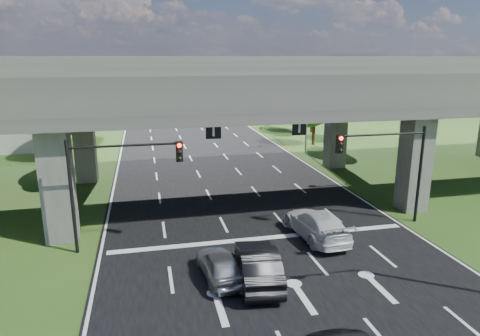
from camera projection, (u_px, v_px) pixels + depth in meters
name	position (u px, v px, depth m)	size (l,w,h in m)	color
ground	(283.00, 268.00, 20.85)	(160.00, 160.00, 0.00)	#274917
road	(238.00, 202.00, 30.28)	(18.00, 120.00, 0.03)	black
overpass	(232.00, 87.00, 30.18)	(80.00, 15.00, 10.00)	#34312F
signal_right	(390.00, 158.00, 25.19)	(5.76, 0.54, 6.00)	black
signal_left	(114.00, 173.00, 21.84)	(5.76, 0.54, 6.00)	black
streetlight_far	(304.00, 98.00, 44.18)	(3.38, 0.25, 10.00)	gray
streetlight_beyond	(262.00, 87.00, 59.28)	(3.38, 0.25, 10.00)	gray
tree_left_near	(61.00, 112.00, 41.19)	(4.50, 4.50, 7.80)	black
tree_left_mid	(46.00, 110.00, 48.26)	(3.91, 3.90, 6.76)	black
tree_left_far	(90.00, 94.00, 56.42)	(4.80, 4.80, 8.32)	black
tree_right_near	(315.00, 106.00, 48.93)	(4.20, 4.20, 7.28)	black
tree_right_mid	(313.00, 101.00, 57.20)	(3.91, 3.90, 6.76)	black
tree_right_far	(267.00, 92.00, 63.74)	(4.50, 4.50, 7.80)	black
car_silver	(220.00, 265.00, 19.64)	(1.59, 3.96, 1.35)	#B3B7BC
car_dark	(258.00, 264.00, 19.40)	(1.72, 4.94, 1.63)	black
car_white	(317.00, 224.00, 24.12)	(2.18, 5.35, 1.55)	silver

